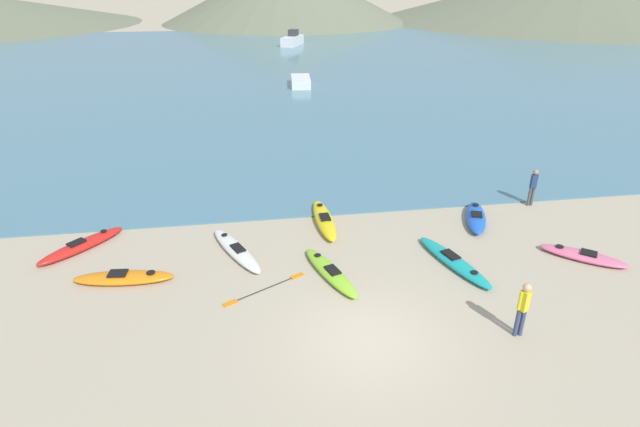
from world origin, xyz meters
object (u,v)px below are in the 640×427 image
(kayak_on_sand_4, at_px, (324,220))
(person_near_waterline, at_px, (533,185))
(kayak_on_sand_2, at_px, (476,217))
(kayak_on_sand_7, at_px, (454,261))
(loose_paddle, at_px, (265,289))
(kayak_on_sand_0, at_px, (330,272))
(kayak_on_sand_3, at_px, (236,250))
(moored_boat_0, at_px, (292,40))
(moored_boat_1, at_px, (301,81))
(kayak_on_sand_6, at_px, (583,256))
(kayak_on_sand_5, at_px, (82,245))
(person_near_foreground, at_px, (523,306))
(kayak_on_sand_1, at_px, (124,278))

(kayak_on_sand_4, relative_size, person_near_waterline, 2.20)
(kayak_on_sand_2, distance_m, kayak_on_sand_7, 3.51)
(kayak_on_sand_7, xyz_separation_m, loose_paddle, (-6.12, -0.46, -0.12))
(kayak_on_sand_0, relative_size, kayak_on_sand_3, 0.94)
(kayak_on_sand_2, relative_size, person_near_waterline, 1.83)
(kayak_on_sand_3, bearing_deg, loose_paddle, -69.55)
(kayak_on_sand_7, height_order, moored_boat_0, moored_boat_0)
(kayak_on_sand_3, bearing_deg, moored_boat_1, 78.59)
(kayak_on_sand_4, xyz_separation_m, moored_boat_0, (4.12, 50.61, 0.54))
(kayak_on_sand_2, bearing_deg, person_near_waterline, 20.67)
(person_near_waterline, bearing_deg, moored_boat_0, 95.03)
(kayak_on_sand_6, relative_size, moored_boat_0, 0.50)
(kayak_on_sand_5, bearing_deg, kayak_on_sand_6, -11.01)
(person_near_foreground, relative_size, moored_boat_0, 0.31)
(kayak_on_sand_7, distance_m, loose_paddle, 6.14)
(kayak_on_sand_5, relative_size, person_near_foreground, 1.71)
(kayak_on_sand_4, distance_m, loose_paddle, 4.69)
(kayak_on_sand_3, xyz_separation_m, kayak_on_sand_5, (-5.21, 1.10, 0.02))
(person_near_foreground, xyz_separation_m, person_near_waterline, (4.57, 7.46, -0.03))
(kayak_on_sand_3, distance_m, moored_boat_1, 27.32)
(kayak_on_sand_0, xyz_separation_m, moored_boat_1, (2.50, 28.60, 0.28))
(loose_paddle, bearing_deg, kayak_on_sand_2, 21.97)
(kayak_on_sand_1, xyz_separation_m, kayak_on_sand_7, (10.37, -0.62, -0.01))
(kayak_on_sand_2, xyz_separation_m, kayak_on_sand_5, (-14.23, 0.06, -0.01))
(kayak_on_sand_1, bearing_deg, kayak_on_sand_2, 10.13)
(kayak_on_sand_3, bearing_deg, kayak_on_sand_6, -10.61)
(kayak_on_sand_2, bearing_deg, kayak_on_sand_4, 173.05)
(kayak_on_sand_3, bearing_deg, kayak_on_sand_5, 168.13)
(person_near_waterline, distance_m, moored_boat_0, 50.44)
(kayak_on_sand_1, bearing_deg, moored_boat_1, 72.51)
(kayak_on_sand_5, relative_size, kayak_on_sand_6, 1.06)
(kayak_on_sand_1, bearing_deg, kayak_on_sand_3, 19.11)
(kayak_on_sand_3, height_order, moored_boat_1, moored_boat_1)
(kayak_on_sand_6, distance_m, kayak_on_sand_7, 4.39)
(person_near_foreground, bearing_deg, person_near_waterline, 58.51)
(kayak_on_sand_0, height_order, kayak_on_sand_3, kayak_on_sand_3)
(kayak_on_sand_6, xyz_separation_m, person_near_foreground, (-4.08, -3.24, 0.78))
(kayak_on_sand_1, relative_size, moored_boat_0, 0.61)
(person_near_foreground, xyz_separation_m, moored_boat_0, (0.15, 57.71, -0.20))
(kayak_on_sand_1, bearing_deg, kayak_on_sand_5, 128.35)
(loose_paddle, bearing_deg, person_near_foreground, -25.81)
(kayak_on_sand_4, relative_size, kayak_on_sand_5, 1.26)
(moored_boat_0, xyz_separation_m, moored_boat_1, (-2.00, -25.56, -0.30))
(kayak_on_sand_1, xyz_separation_m, loose_paddle, (4.25, -1.08, -0.13))
(kayak_on_sand_7, bearing_deg, person_near_foreground, -85.28)
(kayak_on_sand_1, distance_m, person_near_waterline, 15.60)
(kayak_on_sand_3, bearing_deg, kayak_on_sand_4, 27.84)
(person_near_foreground, height_order, loose_paddle, person_near_foreground)
(kayak_on_sand_4, bearing_deg, kayak_on_sand_7, -43.92)
(kayak_on_sand_4, xyz_separation_m, kayak_on_sand_5, (-8.50, -0.64, -0.01))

